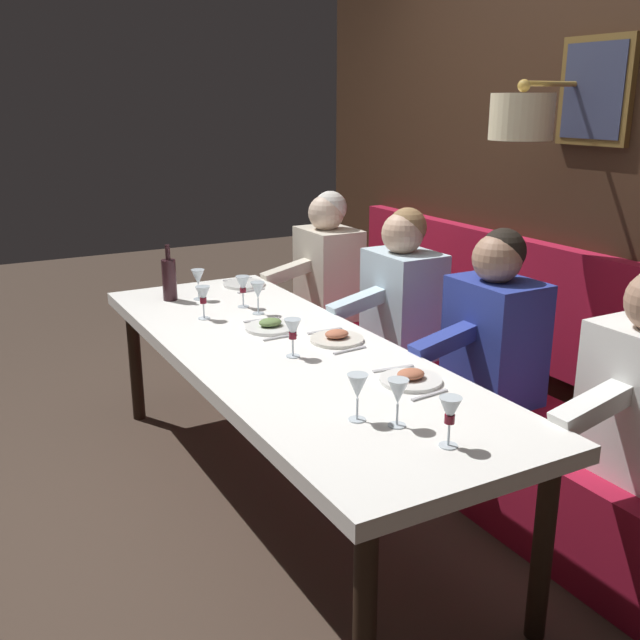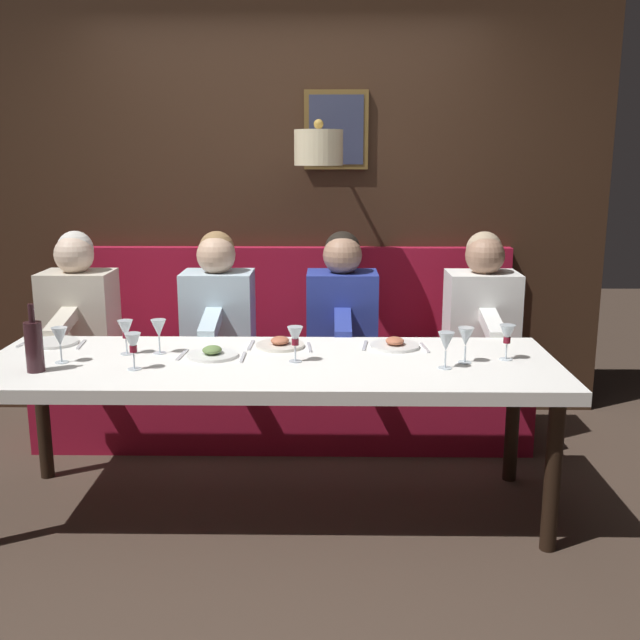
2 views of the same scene
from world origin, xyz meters
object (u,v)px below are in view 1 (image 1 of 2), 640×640
(wine_glass_1, at_px, (398,393))
(diner_near, at_px, (495,323))
(wine_glass_0, at_px, (293,330))
(wine_bottle, at_px, (169,279))
(diner_middle, at_px, (403,288))
(wine_glass_3, at_px, (243,285))
(wine_glass_4, at_px, (358,388))
(wine_glass_2, at_px, (450,412))
(wine_glass_6, at_px, (258,291))
(dining_table, at_px, (285,361))
(wine_glass_7, at_px, (203,296))
(diner_far, at_px, (328,260))
(wine_glass_5, at_px, (198,278))

(wine_glass_1, bearing_deg, diner_near, 30.93)
(wine_glass_0, relative_size, wine_bottle, 0.55)
(diner_middle, bearing_deg, wine_glass_3, 157.90)
(wine_glass_3, relative_size, wine_glass_4, 1.00)
(diner_near, relative_size, wine_glass_0, 4.82)
(wine_glass_2, height_order, wine_glass_6, same)
(dining_table, height_order, diner_near, diner_near)
(diner_near, height_order, wine_glass_3, diner_near)
(diner_near, relative_size, wine_glass_1, 4.82)
(wine_glass_6, height_order, wine_glass_7, same)
(wine_glass_0, xyz_separation_m, wine_bottle, (-0.17, 1.12, 0.00))
(diner_near, xyz_separation_m, diner_middle, (0.00, 0.71, 0.00))
(wine_glass_0, xyz_separation_m, wine_glass_6, (0.14, 0.65, 0.00))
(wine_glass_0, bearing_deg, wine_bottle, 98.55)
(dining_table, height_order, diner_far, diner_far)
(wine_glass_3, relative_size, wine_glass_5, 1.00)
(wine_glass_1, relative_size, wine_glass_3, 1.00)
(dining_table, height_order, wine_bottle, wine_bottle)
(wine_glass_1, distance_m, wine_glass_4, 0.14)
(dining_table, relative_size, wine_glass_1, 16.04)
(wine_glass_3, height_order, wine_glass_4, same)
(diner_near, height_order, wine_glass_4, diner_near)
(diner_middle, height_order, wine_glass_6, diner_middle)
(dining_table, distance_m, wine_glass_0, 0.21)
(dining_table, distance_m, wine_glass_7, 0.63)
(diner_near, relative_size, diner_far, 1.00)
(diner_far, bearing_deg, diner_near, -90.00)
(diner_far, distance_m, wine_glass_2, 2.41)
(wine_glass_5, bearing_deg, diner_middle, -31.66)
(diner_far, bearing_deg, wine_glass_6, -140.04)
(diner_middle, height_order, wine_glass_0, diner_middle)
(dining_table, relative_size, wine_glass_5, 16.04)
(diner_near, xyz_separation_m, wine_glass_3, (-0.78, 1.03, 0.04))
(wine_glass_0, relative_size, wine_glass_2, 1.00)
(diner_middle, relative_size, wine_glass_0, 4.82)
(diner_far, height_order, wine_glass_6, diner_far)
(wine_glass_5, distance_m, wine_glass_7, 0.37)
(wine_glass_3, bearing_deg, diner_far, 32.03)
(dining_table, distance_m, diner_far, 1.47)
(wine_glass_0, relative_size, wine_glass_5, 1.00)
(dining_table, bearing_deg, diner_middle, 22.71)
(wine_glass_3, bearing_deg, wine_glass_2, -92.27)
(wine_glass_0, xyz_separation_m, wine_glass_1, (-0.01, -0.77, 0.00))
(wine_glass_1, bearing_deg, wine_glass_0, 89.59)
(wine_glass_6, bearing_deg, wine_glass_0, -101.80)
(wine_glass_1, height_order, wine_glass_4, same)
(diner_middle, relative_size, wine_glass_6, 4.82)
(wine_glass_0, relative_size, wine_glass_7, 1.00)
(diner_near, bearing_deg, wine_glass_5, 125.88)
(diner_middle, xyz_separation_m, wine_bottle, (-1.07, 0.64, 0.04))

